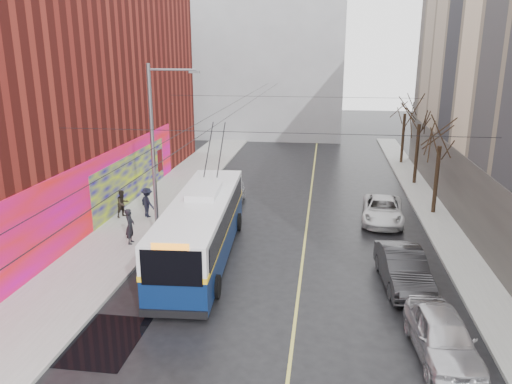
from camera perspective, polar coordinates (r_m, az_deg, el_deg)
ground at (r=17.10m, az=-1.36°, el=-18.33°), size 140.00×140.00×0.00m
sidewalk_left at (r=29.51m, az=-13.04°, el=-3.35°), size 4.00×60.00×0.15m
sidewalk_right at (r=28.43m, az=21.08°, el=-4.79°), size 2.00×60.00×0.15m
lane_line at (r=29.56m, az=5.91°, el=-3.13°), size 0.12×50.00×0.01m
building_left at (r=33.51m, az=-25.64°, el=9.92°), size 12.11×36.00×14.00m
building_far at (r=59.51m, az=-0.10°, el=15.39°), size 20.50×12.10×18.00m
streetlight_pole at (r=25.84m, az=-11.38°, el=4.98°), size 2.65×0.60×9.00m
catenary_wires at (r=29.31m, az=-1.69°, el=9.33°), size 18.00×60.00×0.22m
tree_near at (r=31.02m, az=20.40°, el=6.35°), size 3.20×3.20×6.40m
tree_mid at (r=37.78m, az=18.27°, el=8.53°), size 3.20×3.20×6.68m
tree_far at (r=44.66m, az=16.74°, el=9.55°), size 3.20×3.20×6.57m
puddle at (r=18.72m, az=-17.67°, el=-15.83°), size 2.86×3.37×0.01m
pigeons_flying at (r=25.39m, az=-5.29°, el=10.68°), size 4.65×1.60×0.58m
trolleybus at (r=23.71m, az=-6.21°, el=-3.98°), size 3.36×12.13×5.69m
parked_car_a at (r=17.77m, az=20.54°, el=-15.15°), size 2.12×4.56×1.51m
parked_car_b at (r=22.10m, az=16.45°, el=-8.35°), size 2.06×4.87×1.56m
parked_car_c at (r=29.80m, az=14.26°, el=-2.00°), size 2.68×5.12×1.37m
following_car at (r=32.15m, az=-2.93°, el=-0.13°), size 2.03×4.35×1.44m
pedestrian_a at (r=25.97m, az=-14.21°, el=-3.81°), size 0.52×0.72×1.83m
pedestrian_b at (r=30.17m, az=-14.99°, el=-1.29°), size 0.94×0.99×1.62m
pedestrian_c at (r=29.83m, az=-12.31°, el=-1.17°), size 1.30×1.20×1.75m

